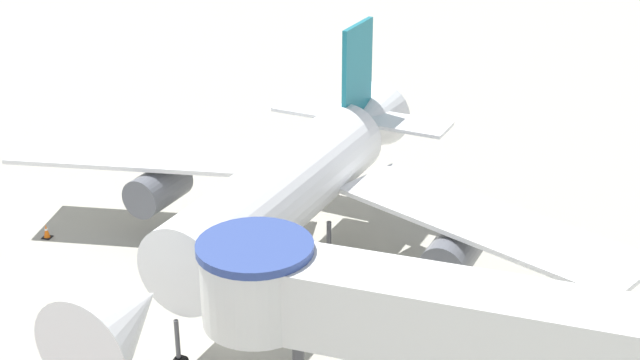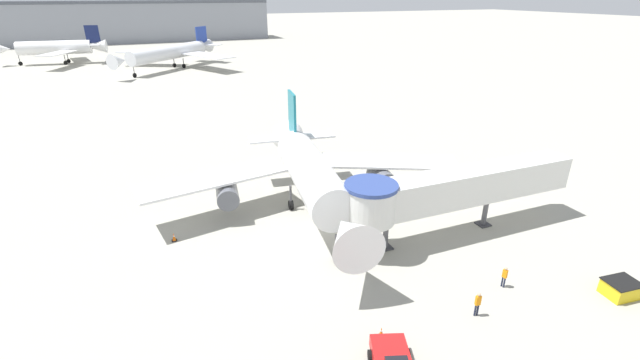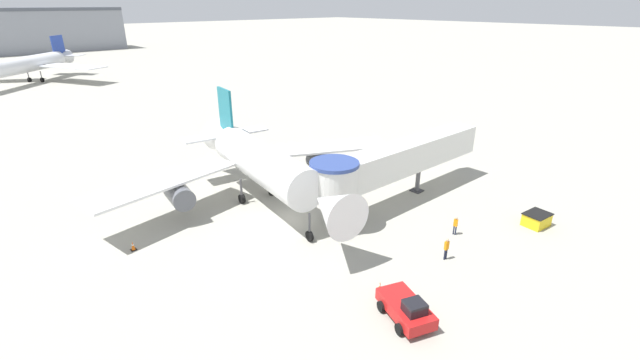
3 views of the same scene
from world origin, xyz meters
TOP-DOWN VIEW (x-y plane):
  - ground_plane at (0.00, 0.00)m, footprint 800.00×800.00m
  - main_airplane at (-0.03, 4.18)m, footprint 30.77×24.46m
  - jet_bridge at (9.02, -3.87)m, footprint 21.49×4.10m
  - pushback_tug_red at (-3.02, -15.02)m, footprint 3.26×4.39m
  - service_container_yellow at (14.99, -15.29)m, footprint 2.41×2.00m
  - traffic_cone_near_nose at (-2.03, -12.13)m, footprint 0.41×0.41m
  - traffic_cone_port_wing at (-12.38, 4.19)m, footprint 0.44×0.44m
  - ground_crew_marshaller at (8.35, -11.40)m, footprint 0.25×0.35m
  - ground_crew_wing_walker at (4.54, -12.96)m, footprint 0.36×0.24m
  - background_jet_blue_tail at (-3.11, 95.58)m, footprint 30.82×30.45m

SIDE VIEW (x-z plane):
  - ground_plane at x=0.00m, z-range 0.00..0.00m
  - traffic_cone_near_nose at x=-2.03m, z-range -0.02..0.66m
  - traffic_cone_port_wing at x=-12.38m, z-range -0.02..0.71m
  - service_container_yellow at x=14.99m, z-range 0.00..1.16m
  - pushback_tug_red at x=-3.02m, z-range -0.12..1.71m
  - ground_crew_marshaller at x=8.35m, z-range 0.13..1.77m
  - ground_crew_wing_walker at x=4.54m, z-range 0.14..1.90m
  - main_airplane at x=-0.03m, z-range -0.76..9.06m
  - jet_bridge at x=9.02m, z-range 1.31..7.30m
  - background_jet_blue_tail at x=-3.11m, z-range -0.61..9.46m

